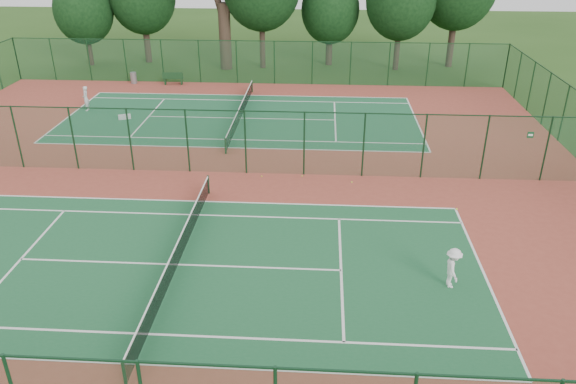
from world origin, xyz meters
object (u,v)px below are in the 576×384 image
(player_near, at_px, (453,268))
(player_far, at_px, (86,98))
(trash_bin, at_px, (134,78))
(bench, at_px, (173,78))
(kit_bag, at_px, (125,117))

(player_near, height_order, player_far, player_far)
(trash_bin, distance_m, bench, 3.36)
(bench, distance_m, kit_bag, 8.92)
(player_far, distance_m, trash_bin, 7.41)
(bench, relative_size, kit_bag, 2.09)
(kit_bag, bearing_deg, bench, 58.74)
(player_far, bearing_deg, player_near, 34.80)
(player_near, height_order, trash_bin, player_near)
(kit_bag, bearing_deg, player_near, -68.44)
(player_near, height_order, bench, player_near)
(player_near, xyz_separation_m, trash_bin, (-20.48, 27.15, -0.34))
(player_far, xyz_separation_m, kit_bag, (3.25, -1.71, -0.72))
(player_far, bearing_deg, kit_bag, 49.69)
(kit_bag, bearing_deg, trash_bin, 79.87)
(trash_bin, xyz_separation_m, kit_bag, (2.18, -9.03, -0.30))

